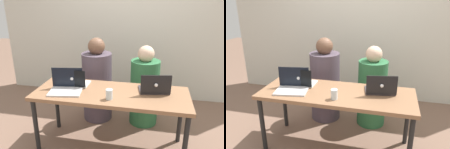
% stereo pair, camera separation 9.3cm
% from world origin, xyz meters
% --- Properties ---
extents(ground_plane, '(12.00, 12.00, 0.00)m').
position_xyz_m(ground_plane, '(0.00, 0.00, 0.00)').
color(ground_plane, brown).
extents(back_wall, '(4.50, 0.10, 2.58)m').
position_xyz_m(back_wall, '(0.00, 1.53, 1.29)').
color(back_wall, beige).
rests_on(back_wall, ground).
extents(desk, '(1.66, 0.63, 0.70)m').
position_xyz_m(desk, '(0.00, 0.00, 0.63)').
color(desk, '#8B6142').
rests_on(desk, ground).
extents(person_on_left, '(0.47, 0.47, 1.17)m').
position_xyz_m(person_on_left, '(-0.33, 0.63, 0.52)').
color(person_on_left, '#4E424E').
rests_on(person_on_left, ground).
extents(person_on_right, '(0.44, 0.44, 1.09)m').
position_xyz_m(person_on_right, '(0.33, 0.63, 0.48)').
color(person_on_right, '#2C673D').
rests_on(person_on_right, ground).
extents(laptop_back_left, '(0.30, 0.24, 0.21)m').
position_xyz_m(laptop_back_left, '(-0.44, 0.10, 0.75)').
color(laptop_back_left, silver).
rests_on(laptop_back_left, desk).
extents(laptop_front_left, '(0.38, 0.30, 0.24)m').
position_xyz_m(laptop_front_left, '(-0.48, -0.06, 0.75)').
color(laptop_front_left, silver).
rests_on(laptop_front_left, desk).
extents(laptop_back_right, '(0.35, 0.28, 0.22)m').
position_xyz_m(laptop_back_right, '(0.46, 0.09, 0.75)').
color(laptop_back_right, '#3C353A').
rests_on(laptop_back_right, desk).
extents(water_glass_center, '(0.07, 0.07, 0.10)m').
position_xyz_m(water_glass_center, '(0.02, -0.17, 0.75)').
color(water_glass_center, silver).
rests_on(water_glass_center, desk).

